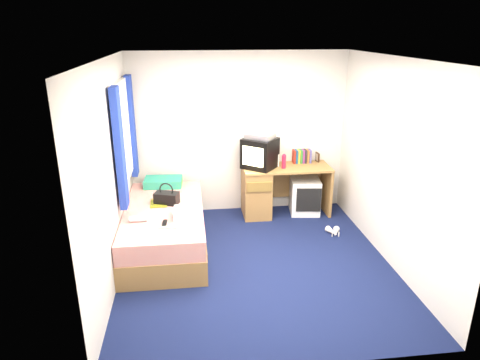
{
  "coord_description": "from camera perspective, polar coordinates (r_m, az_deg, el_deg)",
  "views": [
    {
      "loc": [
        -0.75,
        -4.48,
        2.7
      ],
      "look_at": [
        -0.11,
        0.7,
        0.83
      ],
      "focal_mm": 32.0,
      "sensor_mm": 36.0,
      "label": 1
    }
  ],
  "objects": [
    {
      "name": "white_heels",
      "position": [
        6.07,
        12.43,
        -6.79
      ],
      "size": [
        0.21,
        0.26,
        0.09
      ],
      "color": "white",
      "rests_on": "ground"
    },
    {
      "name": "room_shell",
      "position": [
        4.71,
        2.37,
        4.33
      ],
      "size": [
        3.4,
        3.4,
        3.4
      ],
      "color": "white",
      "rests_on": "ground"
    },
    {
      "name": "pillow",
      "position": [
        6.25,
        -10.18,
        -0.28
      ],
      "size": [
        0.55,
        0.37,
        0.12
      ],
      "primitive_type": "cube",
      "rotation": [
        0.0,
        0.0,
        -0.05
      ],
      "color": "#18749D",
      "rests_on": "bed"
    },
    {
      "name": "colour_swatch_fan",
      "position": [
        4.98,
        -9.61,
        -6.19
      ],
      "size": [
        0.23,
        0.09,
        0.01
      ],
      "primitive_type": "cube",
      "rotation": [
        0.0,
        0.0,
        -0.16
      ],
      "color": "#F7AF36",
      "rests_on": "bed"
    },
    {
      "name": "storage_cube",
      "position": [
        6.61,
        8.62,
        -2.1
      ],
      "size": [
        0.48,
        0.48,
        0.54
      ],
      "primitive_type": "cube",
      "rotation": [
        0.0,
        0.0,
        -0.13
      ],
      "color": "white",
      "rests_on": "ground"
    },
    {
      "name": "picture_frame",
      "position": [
        6.68,
        10.29,
        3.03
      ],
      "size": [
        0.03,
        0.12,
        0.14
      ],
      "primitive_type": "cube",
      "rotation": [
        0.0,
        0.0,
        0.11
      ],
      "color": "black",
      "rests_on": "desk"
    },
    {
      "name": "window_assembly",
      "position": [
        5.59,
        -15.13,
        5.76
      ],
      "size": [
        0.11,
        1.42,
        1.4
      ],
      "color": "silver",
      "rests_on": "room_shell"
    },
    {
      "name": "bed",
      "position": [
        5.62,
        -9.96,
        -6.25
      ],
      "size": [
        1.01,
        2.0,
        0.54
      ],
      "color": "#A37944",
      "rests_on": "ground"
    },
    {
      "name": "vcr",
      "position": [
        6.19,
        2.71,
        5.88
      ],
      "size": [
        0.48,
        0.45,
        0.07
      ],
      "primitive_type": "cube",
      "rotation": [
        0.0,
        0.0,
        -0.63
      ],
      "color": "#B9B9BB",
      "rests_on": "crt_tv"
    },
    {
      "name": "desk",
      "position": [
        6.45,
        3.71,
        -1.18
      ],
      "size": [
        1.3,
        0.55,
        0.75
      ],
      "color": "#A37944",
      "rests_on": "ground"
    },
    {
      "name": "book_row",
      "position": [
        6.58,
        8.23,
        3.15
      ],
      "size": [
        0.27,
        0.13,
        0.2
      ],
      "color": "maroon",
      "rests_on": "desk"
    },
    {
      "name": "remote_control",
      "position": [
        5.07,
        -10.02,
        -5.68
      ],
      "size": [
        0.06,
        0.16,
        0.02
      ],
      "primitive_type": "cube",
      "rotation": [
        0.0,
        0.0,
        -0.06
      ],
      "color": "black",
      "rests_on": "bed"
    },
    {
      "name": "crt_tv",
      "position": [
        6.25,
        2.65,
        3.59
      ],
      "size": [
        0.6,
        0.59,
        0.44
      ],
      "rotation": [
        0.0,
        0.0,
        -0.67
      ],
      "color": "black",
      "rests_on": "desk"
    },
    {
      "name": "pink_water_bottle",
      "position": [
        6.27,
        5.87,
        2.42
      ],
      "size": [
        0.08,
        0.08,
        0.19
      ],
      "primitive_type": "cylinder",
      "rotation": [
        0.0,
        0.0,
        0.29
      ],
      "color": "red",
      "rests_on": "desk"
    },
    {
      "name": "ground",
      "position": [
        5.28,
        2.15,
        -11.04
      ],
      "size": [
        3.4,
        3.4,
        0.0
      ],
      "primitive_type": "plane",
      "color": "#0C1438",
      "rests_on": "ground"
    },
    {
      "name": "handbag",
      "position": [
        5.61,
        -9.75,
        -2.33
      ],
      "size": [
        0.34,
        0.26,
        0.28
      ],
      "rotation": [
        0.0,
        0.0,
        -0.32
      ],
      "color": "black",
      "rests_on": "bed"
    },
    {
      "name": "water_bottle",
      "position": [
        5.19,
        -13.42,
        -5.06
      ],
      "size": [
        0.2,
        0.07,
        0.07
      ],
      "primitive_type": "cylinder",
      "rotation": [
        0.0,
        1.57,
        0.02
      ],
      "color": "silver",
      "rests_on": "bed"
    },
    {
      "name": "aerosol_can",
      "position": [
        6.35,
        5.02,
        2.63
      ],
      "size": [
        0.06,
        0.06,
        0.19
      ],
      "primitive_type": "cylinder",
      "rotation": [
        0.0,
        0.0,
        -0.09
      ],
      "color": "white",
      "rests_on": "desk"
    },
    {
      "name": "towel",
      "position": [
        5.19,
        -6.99,
        -4.37
      ],
      "size": [
        0.34,
        0.29,
        0.11
      ],
      "primitive_type": "cube",
      "rotation": [
        0.0,
        0.0,
        -0.03
      ],
      "color": "silver",
      "rests_on": "bed"
    },
    {
      "name": "magazine",
      "position": [
        5.65,
        -10.79,
        -3.05
      ],
      "size": [
        0.22,
        0.29,
        0.01
      ],
      "primitive_type": "cube",
      "rotation": [
        0.0,
        0.0,
        0.04
      ],
      "color": "yellow",
      "rests_on": "bed"
    }
  ]
}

